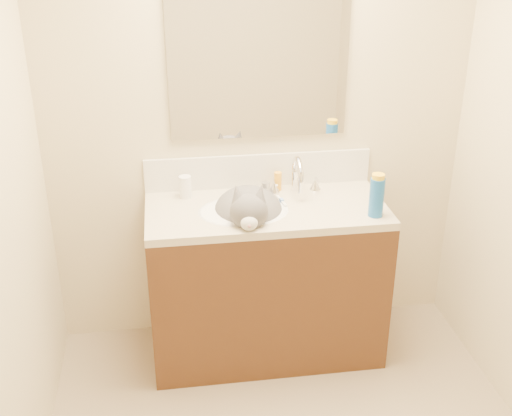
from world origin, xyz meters
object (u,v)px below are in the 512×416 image
object	(u,v)px
basin	(243,223)
amber_bottle	(278,181)
silver_jar	(266,187)
pill_bottle	(185,187)
faucet	(297,178)
spray_can	(377,197)
cat	(249,213)
vanity_cabinet	(266,284)

from	to	relation	value
basin	amber_bottle	size ratio (longest dim) A/B	4.51
basin	silver_jar	size ratio (longest dim) A/B	8.40
basin	pill_bottle	xyz separation A→B (m)	(-0.27, 0.21, 0.13)
basin	amber_bottle	world-z (taller)	amber_bottle
faucet	pill_bottle	world-z (taller)	faucet
spray_can	cat	bearing A→B (deg)	166.55
cat	pill_bottle	world-z (taller)	cat
vanity_cabinet	faucet	size ratio (longest dim) A/B	4.29
vanity_cabinet	cat	world-z (taller)	cat
amber_bottle	spray_can	size ratio (longest dim) A/B	0.52
faucet	amber_bottle	bearing A→B (deg)	145.60
faucet	amber_bottle	xyz separation A→B (m)	(-0.09, 0.06, -0.04)
vanity_cabinet	spray_can	size ratio (longest dim) A/B	6.21
faucet	spray_can	xyz separation A→B (m)	(0.32, -0.31, 0.01)
silver_jar	pill_bottle	bearing A→B (deg)	-179.05
vanity_cabinet	amber_bottle	distance (m)	0.55
basin	spray_can	distance (m)	0.66
vanity_cabinet	silver_jar	world-z (taller)	silver_jar
spray_can	silver_jar	bearing A→B (deg)	143.06
silver_jar	spray_can	bearing A→B (deg)	-36.94
pill_bottle	spray_can	distance (m)	0.97
basin	cat	size ratio (longest dim) A/B	0.90
pill_bottle	silver_jar	size ratio (longest dim) A/B	2.13
silver_jar	spray_can	xyz separation A→B (m)	(0.48, -0.36, 0.07)
vanity_cabinet	spray_can	bearing A→B (deg)	-19.28
cat	spray_can	world-z (taller)	cat
basin	amber_bottle	bearing A→B (deg)	46.97
cat	basin	bearing A→B (deg)	179.23
basin	amber_bottle	distance (m)	0.33
vanity_cabinet	faucet	bearing A→B (deg)	37.29
faucet	cat	world-z (taller)	faucet
faucet	spray_can	bearing A→B (deg)	-44.00
basin	cat	bearing A→B (deg)	-7.64
cat	silver_jar	xyz separation A→B (m)	(0.12, 0.22, 0.04)
faucet	cat	size ratio (longest dim) A/B	0.56
basin	pill_bottle	bearing A→B (deg)	142.84
pill_bottle	amber_bottle	size ratio (longest dim) A/B	1.15
cat	pill_bottle	xyz separation A→B (m)	(-0.30, 0.21, 0.07)
cat	spray_can	xyz separation A→B (m)	(0.60, -0.14, 0.11)
vanity_cabinet	faucet	world-z (taller)	faucet
basin	silver_jar	xyz separation A→B (m)	(0.15, 0.21, 0.10)
pill_bottle	silver_jar	distance (m)	0.42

